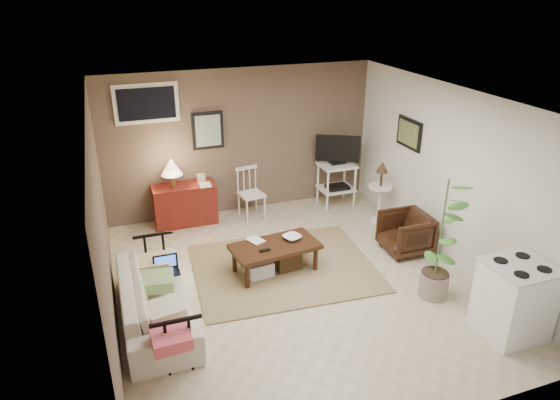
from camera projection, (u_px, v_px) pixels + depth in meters
name	position (u px, v px, depth m)	size (l,w,h in m)	color
floor	(296.00, 283.00, 6.53)	(5.00, 5.00, 0.00)	#C1B293
art_back	(208.00, 131.00, 7.91)	(0.50, 0.03, 0.60)	black
art_right	(409.00, 133.00, 7.51)	(0.03, 0.60, 0.45)	black
window	(146.00, 104.00, 7.42)	(0.96, 0.03, 0.60)	silver
rug	(284.00, 267.00, 6.86)	(2.42, 1.93, 0.02)	#998059
coffee_table	(274.00, 256.00, 6.69)	(1.21, 0.72, 0.44)	#35170E
sofa	(155.00, 293.00, 5.67)	(1.92, 0.56, 0.75)	beige
sofa_pillows	(161.00, 296.00, 5.46)	(0.37, 1.83, 0.13)	beige
sofa_end_rails	(165.00, 295.00, 5.73)	(0.52, 1.92, 0.65)	black
laptop	(166.00, 267.00, 5.97)	(0.30, 0.22, 0.20)	black
red_console	(184.00, 201.00, 7.99)	(0.99, 0.44, 1.14)	maroon
spindle_chair	(251.00, 194.00, 8.24)	(0.43, 0.43, 0.84)	silver
tv_stand	(337.00, 169.00, 8.56)	(0.69, 0.48, 1.25)	silver
side_table	(381.00, 185.00, 7.97)	(0.38, 0.38, 1.03)	silver
armchair	(406.00, 231.00, 7.18)	(0.63, 0.59, 0.65)	black
potted_plant	(441.00, 235.00, 5.94)	(0.40, 0.40, 1.60)	#A39281
stove	(514.00, 299.00, 5.45)	(0.67, 0.63, 0.88)	white
bowl	(292.00, 232.00, 6.71)	(0.23, 0.06, 0.23)	#35170E
book_table	(250.00, 235.00, 6.62)	(0.17, 0.02, 0.24)	#35170E
book_console	(199.00, 179.00, 7.81)	(0.18, 0.02, 0.25)	#35170E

